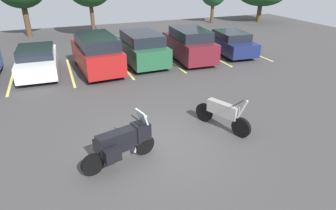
# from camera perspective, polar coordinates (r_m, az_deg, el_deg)

# --- Properties ---
(ground) EXTENTS (44.00, 44.00, 0.10)m
(ground) POSITION_cam_1_polar(r_m,az_deg,el_deg) (9.20, -1.97, -8.03)
(ground) COLOR #423F3F
(motorcycle_touring) EXTENTS (2.19, 1.03, 1.44)m
(motorcycle_touring) POSITION_cam_1_polar(r_m,az_deg,el_deg) (8.15, -8.99, -7.15)
(motorcycle_touring) COLOR black
(motorcycle_touring) RESTS_ON ground
(motorcycle_second) EXTENTS (1.00, 2.07, 1.33)m
(motorcycle_second) POSITION_cam_1_polar(r_m,az_deg,el_deg) (9.93, 10.64, -1.76)
(motorcycle_second) COLOR black
(motorcycle_second) RESTS_ON ground
(parking_stripes) EXTENTS (19.82, 4.92, 0.01)m
(parking_stripes) POSITION_cam_1_polar(r_m,az_deg,el_deg) (16.48, -13.68, 6.93)
(parking_stripes) COLOR #EAE066
(parking_stripes) RESTS_ON ground
(car_white) EXTENTS (1.99, 4.41, 1.44)m
(car_white) POSITION_cam_1_polar(r_m,az_deg,el_deg) (16.43, -24.17, 7.97)
(car_white) COLOR white
(car_white) RESTS_ON ground
(car_red) EXTENTS (2.16, 4.61, 1.93)m
(car_red) POSITION_cam_1_polar(r_m,az_deg,el_deg) (15.83, -13.80, 9.87)
(car_red) COLOR maroon
(car_red) RESTS_ON ground
(car_green) EXTENTS (2.04, 4.70, 1.77)m
(car_green) POSITION_cam_1_polar(r_m,az_deg,el_deg) (16.93, -5.30, 11.12)
(car_green) COLOR #235638
(car_green) RESTS_ON ground
(car_maroon) EXTENTS (2.05, 4.54, 1.84)m
(car_maroon) POSITION_cam_1_polar(r_m,az_deg,el_deg) (17.53, 4.13, 11.75)
(car_maroon) COLOR maroon
(car_maroon) RESTS_ON ground
(car_navy) EXTENTS (2.13, 4.83, 1.42)m
(car_navy) POSITION_cam_1_polar(r_m,az_deg,el_deg) (19.38, 11.76, 11.98)
(car_navy) COLOR navy
(car_navy) RESTS_ON ground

